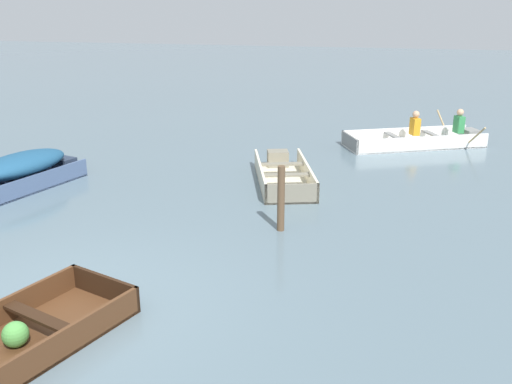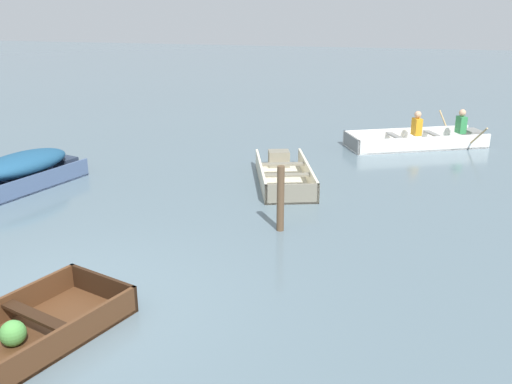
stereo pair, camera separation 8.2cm
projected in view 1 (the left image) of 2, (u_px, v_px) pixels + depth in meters
The scene contains 5 objects.
ground_plane at pixel (65, 310), 7.10m from camera, with size 80.00×80.00×0.00m, color slate.
skiff_cream_near_moored at pixel (283, 174), 12.04m from camera, with size 1.76×2.83×0.39m.
skiff_slate_blue_mid_moored at pixel (23, 168), 11.50m from camera, with size 1.64×2.75×0.73m.
rowboat_white_with_crew at pixel (422, 139), 14.88m from camera, with size 3.72×2.86×0.93m.
mooring_post at pixel (281, 199), 9.36m from camera, with size 0.12×0.12×1.12m, color brown.
Camera 1 is at (3.71, -5.55, 3.71)m, focal length 40.00 mm.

